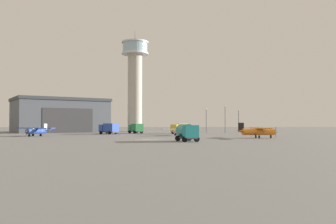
{
  "coord_description": "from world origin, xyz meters",
  "views": [
    {
      "loc": [
        1.02,
        -68.08,
        3.22
      ],
      "look_at": [
        4.54,
        16.39,
        5.87
      ],
      "focal_mm": 37.13,
      "sensor_mm": 36.0,
      "label": 1
    }
  ],
  "objects_px": {
    "airplane_blue": "(37,130)",
    "truck_box_blue": "(109,128)",
    "light_post_west": "(239,118)",
    "truck_fuel_tanker_yellow": "(181,128)",
    "airplane_silver": "(179,131)",
    "truck_fuel_tanker_teal": "(187,132)",
    "control_tower": "(135,78)",
    "truck_box_green": "(136,128)",
    "airplane_orange": "(258,131)",
    "light_post_north": "(206,118)",
    "light_post_centre": "(225,116)"
  },
  "relations": [
    {
      "from": "truck_box_green",
      "to": "control_tower",
      "type": "bearing_deg",
      "value": -22.98
    },
    {
      "from": "truck_box_green",
      "to": "truck_fuel_tanker_teal",
      "type": "bearing_deg",
      "value": 166.56
    },
    {
      "from": "airplane_silver",
      "to": "truck_fuel_tanker_teal",
      "type": "height_order",
      "value": "truck_fuel_tanker_teal"
    },
    {
      "from": "airplane_orange",
      "to": "truck_box_green",
      "type": "xyz_separation_m",
      "value": [
        -27.34,
        34.17,
        0.13
      ]
    },
    {
      "from": "airplane_orange",
      "to": "airplane_silver",
      "type": "distance_m",
      "value": 21.76
    },
    {
      "from": "truck_box_blue",
      "to": "airplane_orange",
      "type": "bearing_deg",
      "value": -175.58
    },
    {
      "from": "control_tower",
      "to": "light_post_north",
      "type": "relative_size",
      "value": 4.73
    },
    {
      "from": "light_post_west",
      "to": "light_post_north",
      "type": "height_order",
      "value": "light_post_north"
    },
    {
      "from": "light_post_west",
      "to": "light_post_centre",
      "type": "distance_m",
      "value": 6.47
    },
    {
      "from": "airplane_orange",
      "to": "truck_box_blue",
      "type": "bearing_deg",
      "value": 142.22
    },
    {
      "from": "control_tower",
      "to": "truck_fuel_tanker_yellow",
      "type": "distance_m",
      "value": 36.82
    },
    {
      "from": "truck_box_green",
      "to": "light_post_north",
      "type": "bearing_deg",
      "value": -101.34
    },
    {
      "from": "airplane_blue",
      "to": "truck_box_blue",
      "type": "height_order",
      "value": "truck_box_blue"
    },
    {
      "from": "truck_fuel_tanker_teal",
      "to": "airplane_orange",
      "type": "bearing_deg",
      "value": 111.99
    },
    {
      "from": "airplane_silver",
      "to": "truck_box_blue",
      "type": "bearing_deg",
      "value": 39.93
    },
    {
      "from": "truck_fuel_tanker_yellow",
      "to": "light_post_west",
      "type": "height_order",
      "value": "light_post_west"
    },
    {
      "from": "airplane_blue",
      "to": "airplane_silver",
      "type": "bearing_deg",
      "value": 114.5
    },
    {
      "from": "truck_box_green",
      "to": "truck_box_blue",
      "type": "height_order",
      "value": "truck_box_blue"
    },
    {
      "from": "airplane_blue",
      "to": "light_post_north",
      "type": "height_order",
      "value": "light_post_north"
    },
    {
      "from": "truck_box_green",
      "to": "truck_box_blue",
      "type": "xyz_separation_m",
      "value": [
        -7.29,
        -6.93,
        0.06
      ]
    },
    {
      "from": "truck_box_blue",
      "to": "airplane_blue",
      "type": "bearing_deg",
      "value": 85.53
    },
    {
      "from": "airplane_blue",
      "to": "truck_fuel_tanker_yellow",
      "type": "xyz_separation_m",
      "value": [
        36.17,
        16.84,
        0.3
      ]
    },
    {
      "from": "light_post_west",
      "to": "truck_fuel_tanker_yellow",
      "type": "bearing_deg",
      "value": -145.45
    },
    {
      "from": "truck_fuel_tanker_yellow",
      "to": "light_post_centre",
      "type": "relative_size",
      "value": 0.67
    },
    {
      "from": "airplane_orange",
      "to": "airplane_silver",
      "type": "xyz_separation_m",
      "value": [
        -15.63,
        15.14,
        -0.33
      ]
    },
    {
      "from": "airplane_blue",
      "to": "truck_box_blue",
      "type": "relative_size",
      "value": 1.63
    },
    {
      "from": "truck_fuel_tanker_teal",
      "to": "light_post_centre",
      "type": "height_order",
      "value": "light_post_centre"
    },
    {
      "from": "control_tower",
      "to": "airplane_silver",
      "type": "distance_m",
      "value": 48.5
    },
    {
      "from": "airplane_silver",
      "to": "light_post_north",
      "type": "distance_m",
      "value": 27.81
    },
    {
      "from": "truck_box_blue",
      "to": "light_post_west",
      "type": "xyz_separation_m",
      "value": [
        41.41,
        16.7,
        3.02
      ]
    },
    {
      "from": "truck_fuel_tanker_yellow",
      "to": "truck_box_blue",
      "type": "bearing_deg",
      "value": -35.56
    },
    {
      "from": "airplane_silver",
      "to": "airplane_orange",
      "type": "bearing_deg",
      "value": -151.67
    },
    {
      "from": "control_tower",
      "to": "truck_box_green",
      "type": "bearing_deg",
      "value": -86.01
    },
    {
      "from": "airplane_blue",
      "to": "light_post_north",
      "type": "xyz_separation_m",
      "value": [
        45.41,
        27.71,
        3.39
      ]
    },
    {
      "from": "airplane_orange",
      "to": "truck_box_green",
      "type": "relative_size",
      "value": 1.76
    },
    {
      "from": "airplane_blue",
      "to": "light_post_north",
      "type": "distance_m",
      "value": 53.31
    },
    {
      "from": "control_tower",
      "to": "light_post_north",
      "type": "distance_m",
      "value": 33.47
    },
    {
      "from": "light_post_west",
      "to": "airplane_orange",
      "type": "bearing_deg",
      "value": -98.77
    },
    {
      "from": "airplane_orange",
      "to": "light_post_centre",
      "type": "bearing_deg",
      "value": 88.38
    },
    {
      "from": "airplane_orange",
      "to": "light_post_north",
      "type": "bearing_deg",
      "value": 97.13
    },
    {
      "from": "truck_fuel_tanker_yellow",
      "to": "light_post_centre",
      "type": "height_order",
      "value": "light_post_centre"
    },
    {
      "from": "control_tower",
      "to": "light_post_north",
      "type": "xyz_separation_m",
      "value": [
        24.21,
        -17.22,
        -15.42
      ]
    },
    {
      "from": "truck_fuel_tanker_yellow",
      "to": "truck_box_green",
      "type": "bearing_deg",
      "value": -61.01
    },
    {
      "from": "truck_fuel_tanker_yellow",
      "to": "truck_box_blue",
      "type": "height_order",
      "value": "truck_box_blue"
    },
    {
      "from": "light_post_centre",
      "to": "truck_fuel_tanker_yellow",
      "type": "bearing_deg",
      "value": -145.21
    },
    {
      "from": "airplane_blue",
      "to": "airplane_orange",
      "type": "distance_m",
      "value": 51.78
    },
    {
      "from": "light_post_west",
      "to": "light_post_centre",
      "type": "xyz_separation_m",
      "value": [
        -5.35,
        -3.59,
        0.58
      ]
    },
    {
      "from": "airplane_blue",
      "to": "truck_fuel_tanker_yellow",
      "type": "height_order",
      "value": "truck_fuel_tanker_yellow"
    },
    {
      "from": "airplane_silver",
      "to": "light_post_north",
      "type": "bearing_deg",
      "value": -40.77
    },
    {
      "from": "airplane_orange",
      "to": "light_post_west",
      "type": "bearing_deg",
      "value": 81.64
    }
  ]
}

